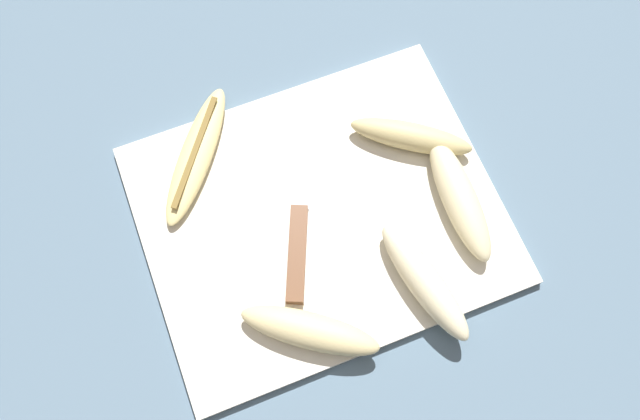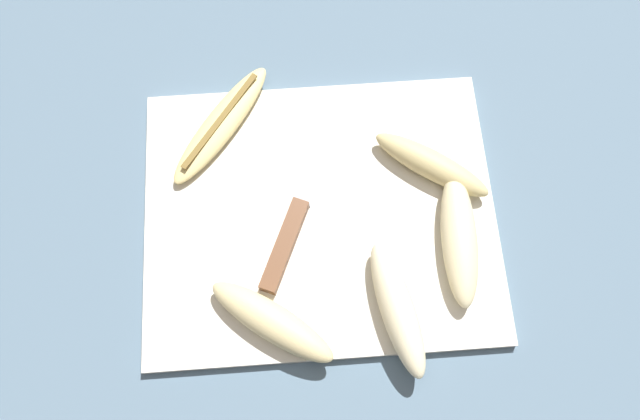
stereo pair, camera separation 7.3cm
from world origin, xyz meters
TOP-DOWN VIEW (x-y plane):
  - ground_plane at (0.00, 0.00)m, footprint 4.00×4.00m
  - cutting_board at (0.00, 0.00)m, footprint 0.42×0.34m
  - knife at (-0.03, -0.02)m, footprint 0.12×0.25m
  - banana_bright_far at (0.08, -0.12)m, footprint 0.07×0.16m
  - banana_golden_short at (-0.11, 0.12)m, footprint 0.14×0.18m
  - banana_ripe_center at (-0.06, -0.13)m, footprint 0.15×0.12m
  - banana_spotted_left at (0.14, 0.05)m, footprint 0.14×0.11m
  - banana_cream_curved at (0.16, -0.05)m, footprint 0.05×0.16m

SIDE VIEW (x-z plane):
  - ground_plane at x=0.00m, z-range 0.00..0.00m
  - cutting_board at x=0.00m, z-range 0.00..0.01m
  - knife at x=-0.03m, z-range 0.01..0.03m
  - banana_golden_short at x=-0.11m, z-range 0.01..0.03m
  - banana_spotted_left at x=0.14m, z-range 0.01..0.04m
  - banana_ripe_center at x=-0.06m, z-range 0.01..0.04m
  - banana_cream_curved at x=0.16m, z-range 0.01..0.05m
  - banana_bright_far at x=0.08m, z-range 0.01..0.05m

